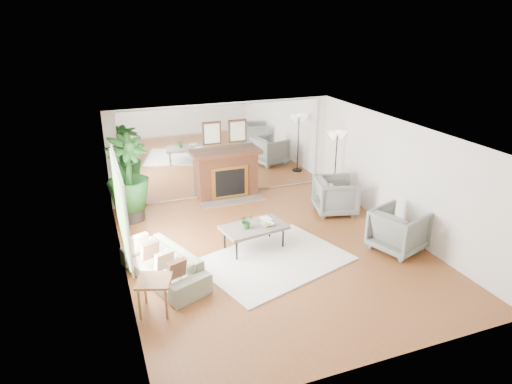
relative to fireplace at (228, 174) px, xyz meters
name	(u,v)px	position (x,y,z in m)	size (l,w,h in m)	color
ground	(275,251)	(0.00, -3.26, -0.66)	(7.00, 7.00, 0.00)	brown
wall_left	(121,218)	(-2.99, -3.26, 0.59)	(0.02, 7.00, 2.50)	silver
wall_right	(401,178)	(2.99, -3.26, 0.59)	(0.02, 7.00, 2.50)	silver
wall_back	(225,150)	(0.00, 0.23, 0.59)	(6.00, 0.02, 2.50)	silver
mirror_panel	(225,150)	(0.00, 0.21, 0.59)	(5.40, 0.04, 2.40)	silver
window_panel	(120,205)	(-2.96, -2.86, 0.69)	(0.04, 2.40, 1.50)	#B2E09E
fireplace	(228,174)	(0.00, 0.00, 0.00)	(1.85, 0.83, 2.05)	brown
area_rug	(274,260)	(-0.18, -3.62, -0.64)	(2.81, 2.00, 0.03)	silver
coffee_table	(254,228)	(-0.37, -2.98, -0.18)	(1.42, 0.96, 0.53)	#655C50
sofa	(164,266)	(-2.35, -3.51, -0.37)	(1.99, 0.78, 0.58)	gray
armchair_back	(336,196)	(2.18, -1.93, -0.21)	(0.96, 0.98, 0.90)	slate
armchair_front	(398,230)	(2.42, -4.07, -0.21)	(0.96, 0.99, 0.90)	slate
side_table	(154,285)	(-2.65, -4.44, -0.14)	(0.69, 0.69, 0.61)	olive
potted_ficus	(128,176)	(-2.60, -0.58, 0.45)	(1.23, 1.23, 2.07)	black
floor_lamp	(337,142)	(2.70, -0.95, 0.86)	(0.58, 0.32, 1.78)	black
tabletop_plant	(246,221)	(-0.55, -3.02, 0.02)	(0.28, 0.24, 0.31)	#245920
fruit_bowl	(267,224)	(-0.11, -3.06, -0.10)	(0.25, 0.25, 0.06)	olive
book	(262,220)	(-0.11, -2.77, -0.12)	(0.20, 0.27, 0.02)	olive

